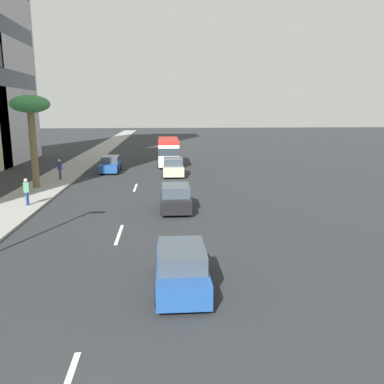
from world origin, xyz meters
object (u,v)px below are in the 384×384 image
object	(u,v)px
car_fourth	(111,164)
pedestrian_mid_block	(27,191)
car_fifth	(181,268)
car_second	(176,198)
pedestrian_near_lamp	(60,168)
palm_tree	(30,110)
minibus_lead	(168,151)
car_third	(173,167)

from	to	relation	value
car_fourth	pedestrian_mid_block	xyz separation A→B (m)	(-14.50, 3.40, 0.35)
car_fifth	pedestrian_mid_block	size ratio (longest dim) A/B	2.41
car_second	pedestrian_near_lamp	xyz separation A→B (m)	(10.87, 9.73, 0.37)
pedestrian_near_lamp	palm_tree	size ratio (longest dim) A/B	0.25
minibus_lead	car_third	world-z (taller)	minibus_lead
minibus_lead	car_second	bearing A→B (deg)	-179.59
minibus_lead	car_fifth	size ratio (longest dim) A/B	1.66
minibus_lead	pedestrian_near_lamp	world-z (taller)	minibus_lead
car_second	car_third	xyz separation A→B (m)	(12.92, -0.19, 0.04)
car_fifth	pedestrian_mid_block	xyz separation A→B (m)	(12.33, 9.23, 0.34)
car_fourth	car_fifth	xyz separation A→B (m)	(-26.83, -5.82, 0.01)
car_third	palm_tree	world-z (taller)	palm_tree
car_third	car_fourth	bearing A→B (deg)	65.22
car_fourth	palm_tree	world-z (taller)	palm_tree
car_second	palm_tree	xyz separation A→B (m)	(7.32, 10.67, 5.33)
car_second	pedestrian_near_lamp	size ratio (longest dim) A/B	2.43
car_third	palm_tree	distance (m)	13.31
car_third	car_fifth	distance (m)	23.99
minibus_lead	car_fifth	bearing A→B (deg)	179.97
pedestrian_near_lamp	car_fifth	bearing A→B (deg)	-49.90
pedestrian_near_lamp	car_fourth	bearing A→B (deg)	69.08
minibus_lead	car_second	xyz separation A→B (m)	(-19.91, -0.14, -0.89)
minibus_lead	car_second	distance (m)	19.93
pedestrian_mid_block	palm_tree	xyz separation A→B (m)	(6.06, 1.28, 4.98)
car_third	pedestrian_near_lamp	world-z (taller)	pedestrian_near_lamp
car_fourth	pedestrian_mid_block	world-z (taller)	pedestrian_mid_block
minibus_lead	pedestrian_near_lamp	xyz separation A→B (m)	(-9.03, 9.59, -0.52)
pedestrian_mid_block	minibus_lead	bearing A→B (deg)	52.44
car_fourth	car_fifth	size ratio (longest dim) A/B	1.07
pedestrian_near_lamp	car_third	bearing A→B (deg)	28.19
car_third	car_fourth	world-z (taller)	car_third
minibus_lead	palm_tree	xyz separation A→B (m)	(-12.58, 10.53, 4.44)
pedestrian_near_lamp	pedestrian_mid_block	size ratio (longest dim) A/B	1.02
car_fourth	palm_tree	distance (m)	11.03
minibus_lead	car_fourth	bearing A→B (deg)	125.35
car_second	pedestrian_mid_block	xyz separation A→B (m)	(1.27, 9.38, 0.35)
car_second	pedestrian_mid_block	world-z (taller)	pedestrian_mid_block
car_second	pedestrian_near_lamp	bearing A→B (deg)	41.82
car_fifth	pedestrian_near_lamp	distance (m)	23.94
minibus_lead	car_fourth	xyz separation A→B (m)	(-4.14, 5.84, -0.89)
car_third	palm_tree	bearing A→B (deg)	117.27
minibus_lead	car_third	size ratio (longest dim) A/B	1.63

